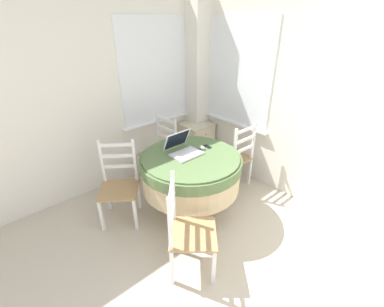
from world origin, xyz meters
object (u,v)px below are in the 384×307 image
Objects in this scene: laptop at (183,149)px; dining_chair_camera_near at (188,231)px; round_dining_table at (191,169)px; cell_phone at (207,147)px; dining_chair_near_right_window at (235,157)px; dining_chair_left_flank at (119,185)px; computer_mouse at (202,148)px; dining_chair_near_back_window at (160,152)px; corner_cabinet at (196,141)px.

laptop is 0.98m from dining_chair_camera_near.
laptop is (-0.02, 0.11, 0.23)m from round_dining_table.
dining_chair_near_right_window is at bearing -1.66° from cell_phone.
dining_chair_camera_near is 1.08m from dining_chair_left_flank.
cell_phone is at bearing -12.30° from laptop.
computer_mouse is at bearing 178.86° from dining_chair_near_right_window.
laptop reaches higher than cell_phone.
dining_chair_left_flank is at bearing 152.85° from laptop.
computer_mouse is at bearing -85.03° from dining_chair_near_back_window.
laptop is 0.37× the size of dining_chair_near_right_window.
dining_chair_camera_near is at bearing -133.87° from corner_cabinet.
dining_chair_left_flank is (-1.53, 0.43, 0.00)m from dining_chair_near_right_window.
computer_mouse reaches higher than round_dining_table.
round_dining_table is 11.10× the size of cell_phone.
computer_mouse reaches higher than cell_phone.
computer_mouse is 0.08× the size of dining_chair_near_right_window.
laptop is 0.33m from cell_phone.
dining_chair_near_back_window is (0.14, 0.83, -0.15)m from round_dining_table.
dining_chair_camera_near is (-1.40, -0.64, 0.00)m from dining_chair_near_right_window.
corner_cabinet is (0.95, 0.96, -0.27)m from round_dining_table.
dining_chair_near_back_window is 1.48× the size of corner_cabinet.
corner_cabinet is (1.64, 0.51, -0.12)m from dining_chair_left_flank.
computer_mouse is 0.13× the size of corner_cabinet.
dining_chair_near_back_window is at bearing 77.37° from laptop.
cell_phone is at bearing -78.64° from dining_chair_near_back_window.
laptop is 0.54× the size of corner_cabinet.
computer_mouse is 0.77× the size of cell_phone.
round_dining_table is at bearing -172.65° from cell_phone.
computer_mouse is at bearing -178.06° from cell_phone.
round_dining_table is 1.38m from corner_cabinet.
cell_phone is 0.11× the size of dining_chair_camera_near.
dining_chair_near_back_window is 1.06m from dining_chair_near_right_window.
dining_chair_camera_near is (-0.78, -0.65, -0.35)m from computer_mouse.
computer_mouse is at bearing -128.62° from corner_cabinet.
round_dining_table is at bearing -78.71° from laptop.
laptop reaches higher than dining_chair_near_back_window.
corner_cabinet is at bearing 45.35° from round_dining_table.
dining_chair_near_back_window is at bearing 80.42° from round_dining_table.
dining_chair_near_right_window is at bearing -97.18° from corner_cabinet.
round_dining_table is at bearing -178.39° from dining_chair_near_right_window.
dining_chair_near_right_window is at bearing -49.58° from dining_chair_near_back_window.
dining_chair_near_back_window is 0.92m from dining_chair_left_flank.
cell_phone is at bearing -22.66° from dining_chair_left_flank.
dining_chair_near_right_window is (0.62, -0.01, -0.35)m from computer_mouse.
round_dining_table is 0.84m from dining_chair_left_flank.
dining_chair_near_right_window is 1.48× the size of corner_cabinet.
laptop is at bearing 162.46° from computer_mouse.
dining_chair_near_right_window is 0.95m from corner_cabinet.
dining_chair_camera_near is (-0.57, -0.61, -0.15)m from round_dining_table.
dining_chair_near_back_window and dining_chair_left_flank have the same top height.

